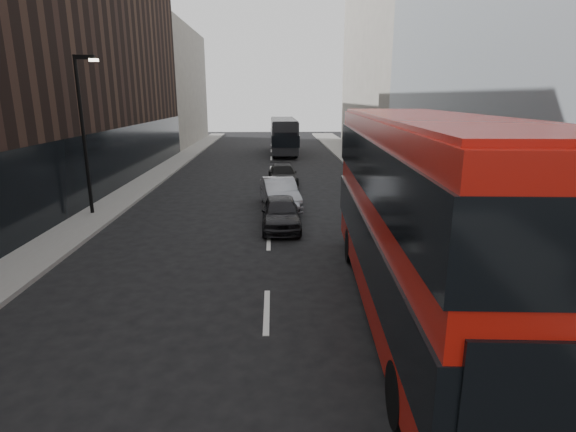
{
  "coord_description": "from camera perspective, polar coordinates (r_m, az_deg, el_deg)",
  "views": [
    {
      "loc": [
        0.21,
        -2.64,
        5.4
      ],
      "look_at": [
        0.56,
        8.24,
        2.5
      ],
      "focal_mm": 28.0,
      "sensor_mm": 36.0,
      "label": 1
    }
  ],
  "objects": [
    {
      "name": "car_b",
      "position": [
        22.45,
        -1.08,
        2.91
      ],
      "size": [
        2.14,
        4.63,
        1.47
      ],
      "primitive_type": "imported",
      "rotation": [
        0.0,
        0.0,
        0.13
      ],
      "color": "gray",
      "rests_on": "ground"
    },
    {
      "name": "building_modern_block",
      "position": [
        26.57,
        25.46,
        23.32
      ],
      "size": [
        5.03,
        22.0,
        20.0
      ],
      "color": "gray",
      "rests_on": "ground"
    },
    {
      "name": "grey_bus",
      "position": [
        44.47,
        -0.57,
        10.24
      ],
      "size": [
        2.59,
        10.4,
        3.34
      ],
      "rotation": [
        0.0,
        0.0,
        0.01
      ],
      "color": "black",
      "rests_on": "ground"
    },
    {
      "name": "building_left_mid",
      "position": [
        34.72,
        -22.53,
        16.46
      ],
      "size": [
        5.0,
        24.0,
        14.0
      ],
      "primitive_type": "cube",
      "color": "black",
      "rests_on": "ground"
    },
    {
      "name": "car_c",
      "position": [
        28.57,
        -0.67,
        5.28
      ],
      "size": [
        1.93,
        4.38,
        1.25
      ],
      "primitive_type": "imported",
      "rotation": [
        0.0,
        0.0,
        0.04
      ],
      "color": "black",
      "rests_on": "ground"
    },
    {
      "name": "sidewalk_right",
      "position": [
        29.08,
        12.73,
        3.98
      ],
      "size": [
        3.0,
        80.0,
        0.15
      ],
      "primitive_type": "cube",
      "color": "slate",
      "rests_on": "ground"
    },
    {
      "name": "car_a",
      "position": [
        18.92,
        -0.92,
        0.45
      ],
      "size": [
        1.66,
        4.0,
        1.36
      ],
      "primitive_type": "imported",
      "rotation": [
        0.0,
        0.0,
        0.01
      ],
      "color": "black",
      "rests_on": "ground"
    },
    {
      "name": "sidewalk_left",
      "position": [
        29.33,
        -18.12,
        3.7
      ],
      "size": [
        2.0,
        80.0,
        0.15
      ],
      "primitive_type": "cube",
      "color": "slate",
      "rests_on": "ground"
    },
    {
      "name": "building_left_far",
      "position": [
        55.9,
        -14.49,
        15.58
      ],
      "size": [
        5.0,
        20.0,
        13.0
      ],
      "primitive_type": "cube",
      "color": "slate",
      "rests_on": "ground"
    },
    {
      "name": "building_victorian",
      "position": [
        48.15,
        12.29,
        19.65
      ],
      "size": [
        6.5,
        24.0,
        21.0
      ],
      "color": "slate",
      "rests_on": "ground"
    },
    {
      "name": "street_lamp",
      "position": [
        22.33,
        -24.46,
        10.47
      ],
      "size": [
        1.06,
        0.22,
        7.0
      ],
      "color": "black",
      "rests_on": "sidewalk_left"
    },
    {
      "name": "red_bus",
      "position": [
        11.19,
        16.92,
        0.67
      ],
      "size": [
        3.66,
        12.52,
        4.99
      ],
      "rotation": [
        0.0,
        0.0,
        -0.06
      ],
      "color": "#AE130A",
      "rests_on": "ground"
    }
  ]
}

